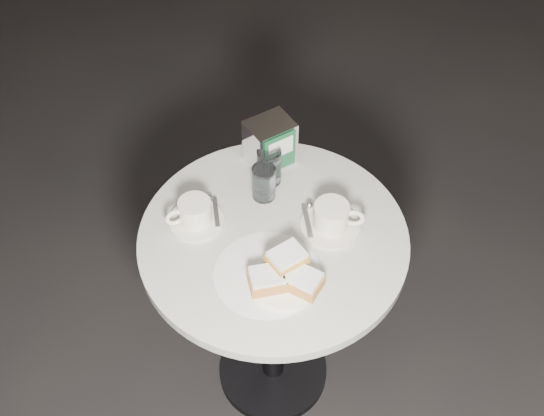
{
  "coord_description": "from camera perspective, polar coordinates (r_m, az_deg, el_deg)",
  "views": [
    {
      "loc": [
        -0.19,
        -1.08,
        2.11
      ],
      "look_at": [
        0.0,
        0.02,
        0.83
      ],
      "focal_mm": 45.0,
      "sensor_mm": 36.0,
      "label": 1
    }
  ],
  "objects": [
    {
      "name": "water_glass_left",
      "position": [
        1.81,
        -0.7,
        2.13
      ],
      "size": [
        0.07,
        0.07,
        0.1
      ],
      "rotation": [
        0.0,
        0.0,
        0.17
      ],
      "color": "white",
      "rests_on": "cafe_table"
    },
    {
      "name": "ground",
      "position": [
        2.38,
        0.09,
        -13.58
      ],
      "size": [
        7.0,
        7.0,
        0.0
      ],
      "primitive_type": "plane",
      "color": "black",
      "rests_on": "ground"
    },
    {
      "name": "coffee_cup_right",
      "position": [
        1.75,
        5.0,
        -0.89
      ],
      "size": [
        0.2,
        0.2,
        0.08
      ],
      "rotation": [
        0.0,
        0.0,
        -0.3
      ],
      "color": "silver",
      "rests_on": "cafe_table"
    },
    {
      "name": "water_glass_right",
      "position": [
        1.85,
        -0.25,
        3.48
      ],
      "size": [
        0.07,
        0.07,
        0.11
      ],
      "rotation": [
        0.0,
        0.0,
        -0.12
      ],
      "color": "white",
      "rests_on": "cafe_table"
    },
    {
      "name": "cafe_table",
      "position": [
        1.91,
        0.1,
        -6.02
      ],
      "size": [
        0.7,
        0.7,
        0.74
      ],
      "color": "black",
      "rests_on": "ground"
    },
    {
      "name": "beignet_plate",
      "position": [
        1.64,
        1.12,
        -5.67
      ],
      "size": [
        0.21,
        0.21,
        0.08
      ],
      "rotation": [
        0.0,
        0.0,
        -0.27
      ],
      "color": "white",
      "rests_on": "cafe_table"
    },
    {
      "name": "sugar_spill",
      "position": [
        1.68,
        -0.42,
        -5.51
      ],
      "size": [
        0.29,
        0.29,
        0.0
      ],
      "primitive_type": "cylinder",
      "rotation": [
        0.0,
        0.0,
        -0.1
      ],
      "color": "white",
      "rests_on": "cafe_table"
    },
    {
      "name": "coffee_cup_left",
      "position": [
        1.77,
        -6.48,
        -0.49
      ],
      "size": [
        0.17,
        0.17,
        0.08
      ],
      "rotation": [
        0.0,
        0.0,
        0.23
      ],
      "color": "silver",
      "rests_on": "cafe_table"
    },
    {
      "name": "napkin_dispenser",
      "position": [
        1.88,
        -0.15,
        5.44
      ],
      "size": [
        0.15,
        0.14,
        0.14
      ],
      "rotation": [
        0.0,
        0.0,
        0.39
      ],
      "color": "silver",
      "rests_on": "cafe_table"
    }
  ]
}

